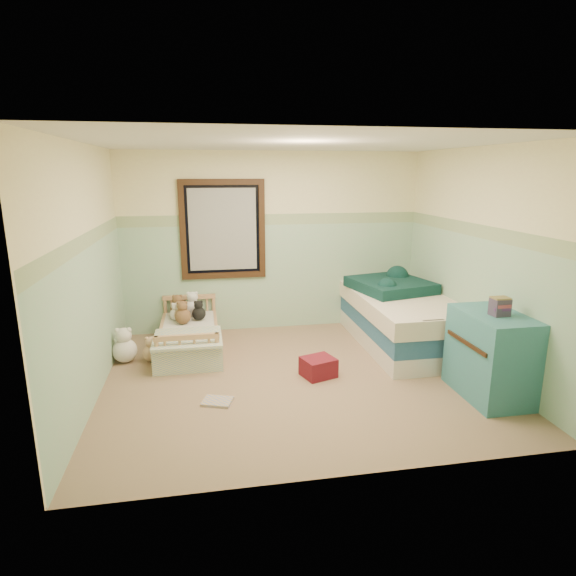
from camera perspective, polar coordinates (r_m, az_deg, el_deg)
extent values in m
cube|color=#9D7B5D|center=(5.38, 1.15, -10.73)|extent=(4.20, 3.60, 0.02)
cube|color=silver|center=(4.90, 1.30, 17.16)|extent=(4.20, 3.60, 0.02)
cube|color=beige|center=(6.74, -1.81, 5.50)|extent=(4.20, 0.04, 2.50)
cube|color=beige|center=(3.29, 7.42, -3.50)|extent=(4.20, 0.04, 2.50)
cube|color=beige|center=(5.02, -23.00, 1.52)|extent=(0.04, 3.60, 2.50)
cube|color=beige|center=(5.77, 22.14, 3.09)|extent=(0.04, 3.60, 2.50)
cube|color=#94C69D|center=(6.81, -1.76, 1.31)|extent=(4.20, 0.01, 1.50)
cube|color=#557D52|center=(6.68, -1.81, 8.24)|extent=(4.20, 0.01, 0.15)
cube|color=black|center=(6.60, -7.84, 6.96)|extent=(1.16, 0.06, 1.36)
cube|color=#B7B7B3|center=(6.61, -7.84, 6.97)|extent=(0.92, 0.01, 1.12)
cube|color=tan|center=(6.22, -11.75, -6.50)|extent=(0.73, 1.45, 0.19)
cube|color=silver|center=(6.17, -11.82, -5.16)|extent=(0.67, 1.39, 0.12)
cube|color=#799CC1|center=(5.72, -11.96, -5.91)|extent=(0.79, 0.73, 0.03)
sphere|color=brown|center=(6.61, -13.09, -2.48)|extent=(0.21, 0.21, 0.21)
sphere|color=white|center=(6.60, -11.36, -2.32)|extent=(0.23, 0.23, 0.23)
sphere|color=tan|center=(6.40, -12.72, -3.12)|extent=(0.18, 0.18, 0.18)
sphere|color=black|center=(6.39, -10.66, -3.04)|extent=(0.18, 0.18, 0.18)
sphere|color=white|center=(6.04, -19.02, -7.11)|extent=(0.29, 0.29, 0.29)
sphere|color=tan|center=(5.97, -16.05, -7.53)|extent=(0.21, 0.21, 0.21)
cube|color=white|center=(6.49, 13.33, -5.57)|extent=(1.07, 2.14, 0.22)
cube|color=navy|center=(6.42, 13.44, -3.72)|extent=(1.07, 2.14, 0.22)
cube|color=#F0E6CA|center=(6.36, 13.55, -1.83)|extent=(1.11, 2.18, 0.22)
cube|color=#0D3A37|center=(6.57, 12.20, 0.35)|extent=(1.11, 1.15, 0.14)
cube|color=teal|center=(5.21, 23.17, -7.43)|extent=(0.54, 0.87, 0.87)
cube|color=#422723|center=(5.01, 24.10, -2.11)|extent=(0.17, 0.14, 0.17)
cube|color=maroon|center=(5.36, 3.67, -9.46)|extent=(0.42, 0.39, 0.21)
cube|color=#F2B94A|center=(4.87, -8.48, -13.33)|extent=(0.34, 0.30, 0.03)
sphere|color=white|center=(6.47, -13.32, -3.07)|extent=(0.16, 0.16, 0.16)
sphere|color=brown|center=(6.27, -12.52, -3.32)|extent=(0.21, 0.21, 0.21)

